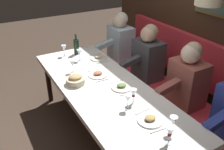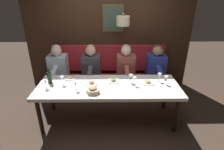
{
  "view_description": "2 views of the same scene",
  "coord_description": "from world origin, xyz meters",
  "px_view_note": "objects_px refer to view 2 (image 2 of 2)",
  "views": [
    {
      "loc": [
        -1.12,
        -2.11,
        2.19
      ],
      "look_at": [
        0.05,
        -0.07,
        0.92
      ],
      "focal_mm": 39.47,
      "sensor_mm": 36.0,
      "label": 1
    },
    {
      "loc": [
        -2.85,
        -0.04,
        2.25
      ],
      "look_at": [
        0.05,
        -0.07,
        0.92
      ],
      "focal_mm": 29.05,
      "sensor_mm": 36.0,
      "label": 2
    }
  ],
  "objects_px": {
    "wine_glass_0": "(166,78)",
    "wine_glass_3": "(62,79)",
    "diner_middle": "(91,64)",
    "wine_glass_6": "(159,76)",
    "wine_bottle": "(50,77)",
    "wine_glass_2": "(135,79)",
    "dining_table": "(108,88)",
    "wine_glass_4": "(45,82)",
    "diner_near": "(126,64)",
    "wine_glass_5": "(76,84)",
    "wine_glass_1": "(131,77)",
    "diner_far": "(58,64)",
    "diner_nearest": "(156,63)",
    "bread_bowl": "(93,90)"
  },
  "relations": [
    {
      "from": "wine_glass_3",
      "to": "wine_glass_2",
      "type": "bearing_deg",
      "value": -91.97
    },
    {
      "from": "diner_middle",
      "to": "dining_table",
      "type": "bearing_deg",
      "value": -156.69
    },
    {
      "from": "diner_middle",
      "to": "wine_glass_0",
      "type": "xyz_separation_m",
      "value": [
        -0.85,
        -1.41,
        0.04
      ]
    },
    {
      "from": "diner_middle",
      "to": "wine_glass_5",
      "type": "distance_m",
      "value": 1.07
    },
    {
      "from": "wine_glass_4",
      "to": "wine_glass_6",
      "type": "bearing_deg",
      "value": -83.25
    },
    {
      "from": "wine_glass_2",
      "to": "wine_glass_0",
      "type": "bearing_deg",
      "value": -86.25
    },
    {
      "from": "wine_glass_2",
      "to": "wine_glass_6",
      "type": "bearing_deg",
      "value": -72.21
    },
    {
      "from": "dining_table",
      "to": "wine_glass_2",
      "type": "bearing_deg",
      "value": -90.47
    },
    {
      "from": "dining_table",
      "to": "wine_glass_5",
      "type": "relative_size",
      "value": 15.39
    },
    {
      "from": "wine_glass_1",
      "to": "wine_glass_3",
      "type": "bearing_deg",
      "value": 92.96
    },
    {
      "from": "diner_middle",
      "to": "wine_glass_6",
      "type": "height_order",
      "value": "diner_middle"
    },
    {
      "from": "wine_glass_6",
      "to": "diner_middle",
      "type": "bearing_deg",
      "value": 60.91
    },
    {
      "from": "diner_near",
      "to": "wine_glass_0",
      "type": "xyz_separation_m",
      "value": [
        -0.85,
        -0.65,
        0.04
      ]
    },
    {
      "from": "diner_near",
      "to": "wine_glass_5",
      "type": "relative_size",
      "value": 4.82
    },
    {
      "from": "wine_glass_0",
      "to": "wine_glass_3",
      "type": "xyz_separation_m",
      "value": [
        0.01,
        1.84,
        0.0
      ]
    },
    {
      "from": "diner_far",
      "to": "wine_glass_1",
      "type": "height_order",
      "value": "diner_far"
    },
    {
      "from": "diner_near",
      "to": "wine_glass_6",
      "type": "relative_size",
      "value": 4.82
    },
    {
      "from": "wine_glass_5",
      "to": "bread_bowl",
      "type": "height_order",
      "value": "wine_glass_5"
    },
    {
      "from": "diner_nearest",
      "to": "wine_glass_1",
      "type": "bearing_deg",
      "value": 140.27
    },
    {
      "from": "diner_far",
      "to": "wine_glass_3",
      "type": "xyz_separation_m",
      "value": [
        -0.84,
        -0.3,
        0.04
      ]
    },
    {
      "from": "wine_glass_3",
      "to": "wine_bottle",
      "type": "xyz_separation_m",
      "value": [
        0.05,
        0.24,
        -0.0
      ]
    },
    {
      "from": "dining_table",
      "to": "wine_glass_1",
      "type": "distance_m",
      "value": 0.46
    },
    {
      "from": "wine_glass_0",
      "to": "bread_bowl",
      "type": "bearing_deg",
      "value": 102.74
    },
    {
      "from": "wine_bottle",
      "to": "diner_middle",
      "type": "bearing_deg",
      "value": -40.51
    },
    {
      "from": "wine_glass_3",
      "to": "wine_glass_4",
      "type": "xyz_separation_m",
      "value": [
        -0.13,
        0.26,
        0.0
      ]
    },
    {
      "from": "wine_glass_1",
      "to": "bread_bowl",
      "type": "relative_size",
      "value": 0.75
    },
    {
      "from": "wine_bottle",
      "to": "diner_far",
      "type": "bearing_deg",
      "value": 4.39
    },
    {
      "from": "wine_glass_2",
      "to": "wine_glass_6",
      "type": "xyz_separation_m",
      "value": [
        0.15,
        -0.47,
        0.0
      ]
    },
    {
      "from": "diner_near",
      "to": "wine_glass_5",
      "type": "height_order",
      "value": "diner_near"
    },
    {
      "from": "wine_glass_4",
      "to": "diner_nearest",
      "type": "bearing_deg",
      "value": -65.45
    },
    {
      "from": "wine_glass_0",
      "to": "wine_glass_6",
      "type": "relative_size",
      "value": 1.0
    },
    {
      "from": "wine_glass_3",
      "to": "bread_bowl",
      "type": "bearing_deg",
      "value": -117.66
    },
    {
      "from": "dining_table",
      "to": "wine_glass_2",
      "type": "xyz_separation_m",
      "value": [
        -0.0,
        -0.46,
        0.18
      ]
    },
    {
      "from": "diner_middle",
      "to": "bread_bowl",
      "type": "distance_m",
      "value": 1.15
    },
    {
      "from": "wine_glass_3",
      "to": "wine_glass_5",
      "type": "height_order",
      "value": "same"
    },
    {
      "from": "wine_glass_0",
      "to": "wine_glass_1",
      "type": "xyz_separation_m",
      "value": [
        0.07,
        0.62,
        0.0
      ]
    },
    {
      "from": "dining_table",
      "to": "diner_far",
      "type": "xyz_separation_m",
      "value": [
        0.88,
        1.11,
        0.14
      ]
    },
    {
      "from": "diner_middle",
      "to": "wine_glass_0",
      "type": "height_order",
      "value": "diner_middle"
    },
    {
      "from": "bread_bowl",
      "to": "wine_glass_4",
      "type": "bearing_deg",
      "value": 78.55
    },
    {
      "from": "wine_glass_5",
      "to": "wine_bottle",
      "type": "distance_m",
      "value": 0.58
    },
    {
      "from": "diner_nearest",
      "to": "wine_glass_6",
      "type": "xyz_separation_m",
      "value": [
        -0.73,
        0.12,
        0.04
      ]
    },
    {
      "from": "wine_glass_6",
      "to": "wine_glass_1",
      "type": "bearing_deg",
      "value": 94.85
    },
    {
      "from": "dining_table",
      "to": "wine_glass_2",
      "type": "relative_size",
      "value": 15.39
    },
    {
      "from": "wine_glass_0",
      "to": "wine_glass_4",
      "type": "bearing_deg",
      "value": 93.34
    },
    {
      "from": "wine_glass_6",
      "to": "bread_bowl",
      "type": "xyz_separation_m",
      "value": [
        -0.4,
        1.19,
        -0.07
      ]
    },
    {
      "from": "dining_table",
      "to": "wine_glass_2",
      "type": "distance_m",
      "value": 0.5
    },
    {
      "from": "wine_glass_1",
      "to": "wine_bottle",
      "type": "relative_size",
      "value": 0.55
    },
    {
      "from": "diner_near",
      "to": "bread_bowl",
      "type": "height_order",
      "value": "diner_near"
    },
    {
      "from": "diner_nearest",
      "to": "diner_far",
      "type": "bearing_deg",
      "value": 90.0
    },
    {
      "from": "wine_glass_5",
      "to": "wine_glass_6",
      "type": "height_order",
      "value": "same"
    }
  ]
}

